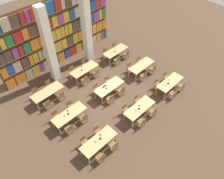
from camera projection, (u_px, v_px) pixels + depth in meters
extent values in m
plane|color=#4C3828|center=(109.00, 94.00, 16.36)|extent=(40.00, 40.00, 0.00)
cube|color=brown|center=(58.00, 32.00, 17.26)|extent=(10.52, 0.06, 5.50)
cube|color=brown|center=(63.00, 59.00, 19.23)|extent=(10.52, 0.35, 0.03)
cube|color=orange|center=(11.00, 83.00, 16.54)|extent=(0.68, 0.20, 0.85)
cube|color=orange|center=(18.00, 79.00, 16.84)|extent=(0.39, 0.20, 0.85)
cube|color=orange|center=(23.00, 77.00, 17.04)|extent=(0.40, 0.20, 0.85)
cube|color=tan|center=(29.00, 73.00, 17.30)|extent=(0.56, 0.20, 0.85)
cube|color=#B7932D|center=(36.00, 70.00, 17.61)|extent=(0.63, 0.20, 0.85)
cube|color=#84387A|center=(41.00, 67.00, 17.86)|extent=(0.28, 0.20, 0.85)
cube|color=tan|center=(46.00, 65.00, 18.06)|extent=(0.47, 0.20, 0.85)
cube|color=orange|center=(50.00, 62.00, 18.26)|extent=(0.28, 0.20, 0.85)
cube|color=navy|center=(55.00, 60.00, 18.49)|extent=(0.57, 0.20, 0.85)
cube|color=orange|center=(61.00, 57.00, 18.80)|extent=(0.64, 0.20, 0.85)
cube|color=navy|center=(67.00, 53.00, 19.11)|extent=(0.47, 0.20, 0.85)
cube|color=maroon|center=(72.00, 51.00, 19.41)|extent=(0.67, 0.20, 0.85)
cube|color=#B7932D|center=(78.00, 47.00, 19.74)|extent=(0.56, 0.20, 0.85)
cube|color=#47382D|center=(83.00, 45.00, 19.99)|extent=(0.38, 0.20, 0.85)
cube|color=maroon|center=(88.00, 43.00, 20.27)|extent=(0.66, 0.20, 0.85)
cube|color=tan|center=(93.00, 40.00, 20.61)|extent=(0.67, 0.20, 0.85)
cube|color=#B7932D|center=(98.00, 37.00, 20.92)|extent=(0.47, 0.20, 0.85)
cube|color=#84387A|center=(102.00, 35.00, 21.16)|extent=(0.49, 0.20, 0.85)
cube|color=#236B38|center=(105.00, 33.00, 21.38)|extent=(0.24, 0.20, 0.85)
cube|color=brown|center=(61.00, 49.00, 18.43)|extent=(10.52, 0.35, 0.03)
cube|color=orange|center=(4.00, 73.00, 15.69)|extent=(0.45, 0.20, 0.86)
cube|color=navy|center=(10.00, 70.00, 15.92)|extent=(0.44, 0.20, 0.86)
cube|color=tan|center=(17.00, 66.00, 16.19)|extent=(0.59, 0.20, 0.86)
cube|color=#47382D|center=(25.00, 62.00, 16.50)|extent=(0.54, 0.20, 0.86)
cube|color=orange|center=(31.00, 60.00, 16.74)|extent=(0.29, 0.20, 0.86)
cube|color=#B7932D|center=(35.00, 57.00, 16.94)|extent=(0.43, 0.20, 0.86)
cube|color=tan|center=(40.00, 55.00, 17.14)|extent=(0.27, 0.20, 0.86)
cube|color=tan|center=(44.00, 53.00, 17.30)|extent=(0.26, 0.20, 0.86)
cube|color=navy|center=(47.00, 52.00, 17.46)|extent=(0.32, 0.20, 0.86)
cube|color=#47382D|center=(52.00, 49.00, 17.67)|extent=(0.44, 0.20, 0.86)
cube|color=#B7932D|center=(58.00, 46.00, 17.96)|extent=(0.66, 0.20, 0.86)
cube|color=#B7932D|center=(64.00, 43.00, 18.27)|extent=(0.48, 0.20, 0.86)
cube|color=#47382D|center=(69.00, 41.00, 18.54)|extent=(0.61, 0.20, 0.86)
cube|color=#B7932D|center=(75.00, 38.00, 18.84)|extent=(0.52, 0.20, 0.86)
cube|color=orange|center=(80.00, 35.00, 19.10)|extent=(0.41, 0.20, 0.86)
cube|color=#84387A|center=(84.00, 33.00, 19.34)|extent=(0.51, 0.20, 0.86)
cube|color=maroon|center=(89.00, 31.00, 19.63)|extent=(0.61, 0.20, 0.86)
cube|color=#B7932D|center=(94.00, 28.00, 19.90)|extent=(0.45, 0.20, 0.86)
cube|color=orange|center=(99.00, 26.00, 20.21)|extent=(0.63, 0.20, 0.86)
cube|color=orange|center=(104.00, 23.00, 20.51)|extent=(0.52, 0.20, 0.86)
cube|color=brown|center=(59.00, 38.00, 17.64)|extent=(10.52, 0.35, 0.03)
cube|color=#47382D|center=(8.00, 56.00, 15.23)|extent=(0.53, 0.20, 0.86)
cube|color=#84387A|center=(15.00, 53.00, 15.51)|extent=(0.42, 0.20, 0.86)
cube|color=maroon|center=(21.00, 50.00, 15.72)|extent=(0.32, 0.20, 0.86)
cube|color=#236B38|center=(27.00, 48.00, 15.95)|extent=(0.52, 0.20, 0.86)
cube|color=orange|center=(34.00, 44.00, 16.26)|extent=(0.66, 0.20, 0.86)
cube|color=orange|center=(42.00, 41.00, 16.57)|extent=(0.46, 0.20, 0.86)
cube|color=#236B38|center=(48.00, 38.00, 16.82)|extent=(0.51, 0.20, 0.86)
cube|color=#B7932D|center=(53.00, 36.00, 17.07)|extent=(0.39, 0.20, 0.86)
cube|color=#B7932D|center=(58.00, 33.00, 17.29)|extent=(0.45, 0.20, 0.86)
cube|color=#B7932D|center=(62.00, 31.00, 17.49)|extent=(0.30, 0.20, 0.86)
cube|color=#B7932D|center=(66.00, 30.00, 17.67)|extent=(0.28, 0.20, 0.86)
cube|color=#B7932D|center=(70.00, 28.00, 17.86)|extent=(0.35, 0.20, 0.86)
cube|color=#47382D|center=(75.00, 25.00, 18.13)|extent=(0.64, 0.20, 0.86)
cube|color=navy|center=(80.00, 23.00, 18.41)|extent=(0.46, 0.20, 0.86)
cube|color=navy|center=(85.00, 21.00, 18.63)|extent=(0.31, 0.20, 0.86)
cube|color=navy|center=(89.00, 19.00, 18.90)|extent=(0.67, 0.20, 0.86)
cube|color=#84387A|center=(96.00, 16.00, 19.26)|extent=(0.63, 0.20, 0.86)
cube|color=#B7932D|center=(100.00, 14.00, 19.51)|extent=(0.35, 0.20, 0.86)
cube|color=#236B38|center=(103.00, 12.00, 19.71)|extent=(0.33, 0.20, 0.86)
cube|color=brown|center=(56.00, 26.00, 16.85)|extent=(10.52, 0.35, 0.03)
cube|color=#B7932D|center=(2.00, 44.00, 14.45)|extent=(0.35, 0.20, 0.80)
cube|color=#236B38|center=(9.00, 41.00, 14.69)|extent=(0.49, 0.20, 0.80)
cube|color=maroon|center=(17.00, 37.00, 14.99)|extent=(0.60, 0.20, 0.80)
cube|color=orange|center=(25.00, 34.00, 15.27)|extent=(0.44, 0.20, 0.80)
cube|color=#47382D|center=(32.00, 31.00, 15.56)|extent=(0.67, 0.20, 0.80)
cube|color=maroon|center=(40.00, 27.00, 15.89)|extent=(0.59, 0.20, 0.80)
cube|color=maroon|center=(48.00, 24.00, 16.19)|extent=(0.55, 0.20, 0.80)
cube|color=#B7932D|center=(54.00, 21.00, 16.47)|extent=(0.45, 0.20, 0.80)
cube|color=#84387A|center=(60.00, 19.00, 16.72)|extent=(0.52, 0.20, 0.80)
cube|color=#B7932D|center=(66.00, 17.00, 16.99)|extent=(0.53, 0.20, 0.80)
cube|color=navy|center=(72.00, 14.00, 17.27)|extent=(0.48, 0.20, 0.80)
cube|color=tan|center=(78.00, 12.00, 17.57)|extent=(0.69, 0.20, 0.80)
cube|color=orange|center=(84.00, 9.00, 17.88)|extent=(0.44, 0.20, 0.80)
cube|color=#236B38|center=(88.00, 7.00, 18.11)|extent=(0.37, 0.20, 0.80)
cube|color=navy|center=(93.00, 5.00, 18.36)|extent=(0.49, 0.20, 0.80)
cube|color=maroon|center=(97.00, 3.00, 18.61)|extent=(0.49, 0.20, 0.80)
cube|color=#84387A|center=(102.00, 1.00, 18.89)|extent=(0.54, 0.20, 0.80)
cube|color=brown|center=(54.00, 12.00, 16.06)|extent=(10.52, 0.35, 0.03)
cube|color=tan|center=(5.00, 24.00, 13.93)|extent=(0.60, 0.20, 0.90)
cube|color=#47382D|center=(14.00, 21.00, 14.24)|extent=(0.61, 0.20, 0.90)
cube|color=maroon|center=(22.00, 18.00, 14.51)|extent=(0.35, 0.20, 0.90)
cube|color=#84387A|center=(27.00, 16.00, 14.70)|extent=(0.33, 0.20, 0.90)
cube|color=maroon|center=(32.00, 14.00, 14.88)|extent=(0.34, 0.20, 0.90)
cube|color=orange|center=(38.00, 12.00, 15.12)|extent=(0.55, 0.20, 0.90)
cube|color=#236B38|center=(44.00, 10.00, 15.33)|extent=(0.25, 0.20, 0.90)
cube|color=navy|center=(50.00, 7.00, 15.58)|extent=(0.64, 0.20, 0.90)
cube|color=maroon|center=(57.00, 5.00, 15.88)|extent=(0.50, 0.20, 0.90)
cube|color=tan|center=(62.00, 3.00, 16.12)|extent=(0.33, 0.20, 0.90)
cube|color=#47382D|center=(67.00, 1.00, 16.35)|extent=(0.45, 0.20, 0.90)
cube|color=silver|center=(49.00, 46.00, 15.49)|extent=(0.59, 0.59, 6.00)
cube|color=silver|center=(87.00, 28.00, 17.20)|extent=(0.59, 0.59, 6.00)
cube|color=tan|center=(99.00, 141.00, 12.74)|extent=(2.32, 0.89, 0.04)
cylinder|color=tan|center=(89.00, 161.00, 12.32)|extent=(0.07, 0.07, 0.74)
cylinder|color=tan|center=(116.00, 137.00, 13.37)|extent=(0.07, 0.07, 0.74)
cylinder|color=tan|center=(81.00, 152.00, 12.68)|extent=(0.07, 0.07, 0.74)
cylinder|color=tan|center=(108.00, 130.00, 13.73)|extent=(0.07, 0.07, 0.74)
cylinder|color=brown|center=(96.00, 159.00, 12.55)|extent=(0.04, 0.04, 0.42)
cylinder|color=brown|center=(100.00, 155.00, 12.73)|extent=(0.04, 0.04, 0.42)
cylinder|color=brown|center=(100.00, 163.00, 12.38)|extent=(0.04, 0.04, 0.42)
cylinder|color=brown|center=(104.00, 159.00, 12.56)|extent=(0.04, 0.04, 0.42)
cube|color=brown|center=(100.00, 157.00, 12.39)|extent=(0.42, 0.40, 0.04)
cube|color=brown|center=(102.00, 157.00, 12.13)|extent=(0.40, 0.03, 0.42)
cylinder|color=brown|center=(89.00, 144.00, 13.21)|extent=(0.04, 0.04, 0.42)
cylinder|color=brown|center=(85.00, 148.00, 13.04)|extent=(0.04, 0.04, 0.42)
cylinder|color=brown|center=(86.00, 141.00, 13.38)|extent=(0.04, 0.04, 0.42)
cylinder|color=brown|center=(81.00, 144.00, 13.20)|extent=(0.04, 0.04, 0.42)
cube|color=brown|center=(85.00, 142.00, 13.04)|extent=(0.42, 0.40, 0.04)
cube|color=brown|center=(82.00, 138.00, 12.97)|extent=(0.40, 0.03, 0.42)
cylinder|color=brown|center=(109.00, 147.00, 13.08)|extent=(0.04, 0.04, 0.42)
cylinder|color=brown|center=(113.00, 143.00, 13.25)|extent=(0.04, 0.04, 0.42)
cylinder|color=brown|center=(113.00, 151.00, 12.91)|extent=(0.04, 0.04, 0.42)
cylinder|color=brown|center=(117.00, 147.00, 13.08)|extent=(0.04, 0.04, 0.42)
cube|color=brown|center=(113.00, 145.00, 12.92)|extent=(0.42, 0.40, 0.04)
cube|color=brown|center=(115.00, 145.00, 12.66)|extent=(0.40, 0.03, 0.42)
cylinder|color=brown|center=(102.00, 133.00, 13.74)|extent=(0.04, 0.04, 0.42)
cylinder|color=brown|center=(98.00, 137.00, 13.56)|extent=(0.04, 0.04, 0.42)
cylinder|color=brown|center=(99.00, 130.00, 13.91)|extent=(0.04, 0.04, 0.42)
cylinder|color=brown|center=(94.00, 134.00, 13.73)|extent=(0.04, 0.04, 0.42)
cube|color=brown|center=(98.00, 132.00, 13.57)|extent=(0.42, 0.40, 0.04)
cube|color=brown|center=(96.00, 128.00, 13.49)|extent=(0.40, 0.03, 0.42)
cylinder|color=black|center=(100.00, 139.00, 12.82)|extent=(0.14, 0.14, 0.01)
cylinder|color=black|center=(100.00, 137.00, 12.67)|extent=(0.02, 0.02, 0.40)
cone|color=black|center=(100.00, 134.00, 12.50)|extent=(0.11, 0.11, 0.07)
cube|color=tan|center=(140.00, 108.00, 14.48)|extent=(2.32, 0.89, 0.04)
cylinder|color=tan|center=(132.00, 124.00, 14.05)|extent=(0.07, 0.07, 0.74)
cylinder|color=tan|center=(153.00, 106.00, 15.11)|extent=(0.07, 0.07, 0.74)
cylinder|color=tan|center=(124.00, 117.00, 14.41)|extent=(0.07, 0.07, 0.74)
cylinder|color=tan|center=(145.00, 100.00, 15.47)|extent=(0.07, 0.07, 0.74)
cylinder|color=brown|center=(137.00, 124.00, 14.26)|extent=(0.04, 0.04, 0.42)
cylinder|color=brown|center=(141.00, 120.00, 14.44)|extent=(0.04, 0.04, 0.42)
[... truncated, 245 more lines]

